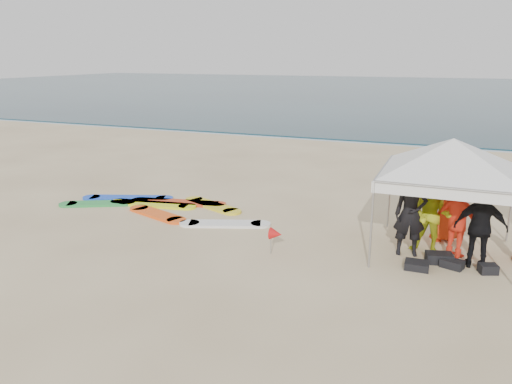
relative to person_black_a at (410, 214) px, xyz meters
The scene contains 12 objects.
ground 4.48m from the person_black_a, 137.50° to the right, with size 120.00×120.00×0.00m, color beige.
ocean 57.14m from the person_black_a, 93.24° to the left, with size 160.00×84.00×0.08m, color #0C2633.
shoreline_foam 15.61m from the person_black_a, 101.95° to the left, with size 160.00×1.20×0.01m, color silver.
person_black_a is the anchor object (origin of this frame).
person_yellow 0.52m from the person_black_a, 30.76° to the left, with size 0.88×0.68×1.80m, color #B2BC1A.
person_orange_a 1.08m from the person_black_a, 17.69° to the left, with size 1.22×0.70×1.89m, color red.
person_black_b 1.47m from the person_black_a, ahead, with size 1.06×0.44×1.81m, color black.
person_orange_b 1.47m from the person_black_a, 60.96° to the left, with size 0.90×0.59×1.85m, color red.
canopy_tent 1.88m from the person_black_a, 25.45° to the left, with size 4.05×4.05×3.05m.
marker_pennant 3.05m from the person_black_a, 157.50° to the right, with size 0.28×0.28×0.64m.
gear_pile 1.27m from the person_black_a, 29.77° to the right, with size 1.87×0.97×0.22m.
surfboard_spread 7.30m from the person_black_a, behind, with size 6.33×2.58×0.07m.
Camera 1 is at (4.01, -8.23, 4.40)m, focal length 35.00 mm.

